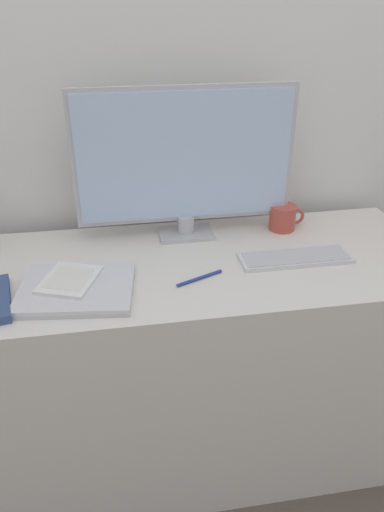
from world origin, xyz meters
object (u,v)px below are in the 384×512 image
object	(u,v)px
monitor	(185,161)
coffee_mug	(283,217)
laptop	(76,289)
pen	(200,278)
ereader	(70,280)
keyboard	(295,257)

from	to	relation	value
monitor	coffee_mug	size ratio (longest dim) A/B	5.69
laptop	pen	bearing A→B (deg)	1.60
monitor	laptop	size ratio (longest dim) A/B	2.08
monitor	ereader	world-z (taller)	monitor
monitor	pen	world-z (taller)	monitor
laptop	coffee_mug	distance (m)	0.71
keyboard	pen	distance (m)	0.30
laptop	ereader	world-z (taller)	ereader
ereader	coffee_mug	bearing A→B (deg)	20.74
keyboard	pen	bearing A→B (deg)	-167.83
monitor	pen	distance (m)	0.37
monitor	keyboard	bearing A→B (deg)	-36.41
ereader	pen	xyz separation A→B (m)	(0.35, -0.02, -0.02)
coffee_mug	pen	world-z (taller)	coffee_mug
keyboard	ereader	world-z (taller)	ereader
monitor	laptop	world-z (taller)	monitor
pen	ereader	bearing A→B (deg)	177.50
keyboard	pen	xyz separation A→B (m)	(-0.29, -0.06, -0.00)
monitor	coffee_mug	xyz separation A→B (m)	(0.32, -0.01, -0.20)
monitor	laptop	xyz separation A→B (m)	(-0.33, -0.29, -0.23)
ereader	pen	world-z (taller)	ereader
laptop	pen	size ratio (longest dim) A/B	2.37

